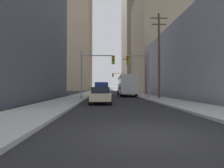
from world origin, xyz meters
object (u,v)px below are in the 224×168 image
Objects in this scene: traffic_signal_near_left at (96,66)px; traffic_signal_near_right at (139,67)px; cargo_van_blue at (101,89)px; sedan_grey at (101,93)px; traffic_signal_far_right at (119,78)px; sedan_black at (103,90)px; sedan_green at (103,91)px; city_bus at (126,85)px; sedan_beige at (101,95)px.

traffic_signal_near_left and traffic_signal_near_right have the same top height.
cargo_van_blue is 6.75m from sedan_grey.
traffic_signal_near_left and traffic_signal_far_right have the same top height.
traffic_signal_near_right reaches higher than sedan_black.
sedan_grey is 0.70× the size of traffic_signal_near_left.
traffic_signal_near_right reaches higher than sedan_green.
city_bus is at bearing -74.13° from sedan_black.
city_bus reaches higher than sedan_beige.
city_bus is at bearing 92.70° from traffic_signal_near_right.
traffic_signal_near_right is at bearing -87.30° from city_bus.
sedan_grey and sedan_green have the same top height.
cargo_van_blue is at bearing -89.84° from sedan_black.
city_bus reaches higher than sedan_grey.
city_bus is at bearing 64.65° from sedan_grey.
sedan_black is at bearing 100.89° from traffic_signal_near_right.
sedan_green is 16.76m from traffic_signal_near_left.
sedan_green is (0.09, 15.67, 0.00)m from sedan_grey.
traffic_signal_far_right is (4.50, 21.67, 2.74)m from cargo_van_blue.
traffic_signal_near_right reaches higher than cargo_van_blue.
sedan_black is 25.71m from traffic_signal_near_right.
sedan_beige and sedan_black have the same top height.
sedan_beige is 1.00× the size of sedan_black.
city_bus is 9.94m from traffic_signal_near_right.
sedan_green is (0.16, 8.94, -0.52)m from cargo_van_blue.
sedan_beige is 6.78m from sedan_grey.
city_bus is at bearing 75.24° from sedan_beige.
sedan_green is at bearing 89.66° from sedan_grey.
traffic_signal_near_left is at bearing -92.38° from sedan_green.
sedan_beige is 6.90m from traffic_signal_near_left.
sedan_grey is 1.00× the size of sedan_black.
traffic_signal_near_left is (-0.47, -25.05, 3.29)m from sedan_black.
cargo_van_blue is 9.28m from traffic_signal_near_right.
sedan_beige is 0.70× the size of traffic_signal_far_right.
sedan_black is at bearing 90.16° from cargo_van_blue.
city_bus is at bearing 63.53° from traffic_signal_near_left.
city_bus reaches higher than sedan_black.
traffic_signal_near_left is 1.00× the size of traffic_signal_near_right.
sedan_beige is at bearing -89.30° from cargo_van_blue.
traffic_signal_near_left is at bearing -99.78° from traffic_signal_far_right.
sedan_beige is 8.25m from traffic_signal_near_right.
traffic_signal_far_right is at bearing 82.97° from sedan_beige.
cargo_van_blue is 0.87× the size of traffic_signal_near_right.
cargo_van_blue is at bearing -91.01° from sedan_green.
traffic_signal_near_left is at bearing 96.50° from sedan_beige.
cargo_van_blue is 17.58m from sedan_black.
traffic_signal_near_right is 1.00× the size of traffic_signal_far_right.
traffic_signal_far_right is at bearing 90.53° from traffic_signal_near_right.
traffic_signal_near_left reaches higher than sedan_grey.
traffic_signal_near_left is 5.29m from traffic_signal_near_right.
traffic_signal_near_right is at bearing -57.48° from cargo_van_blue.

